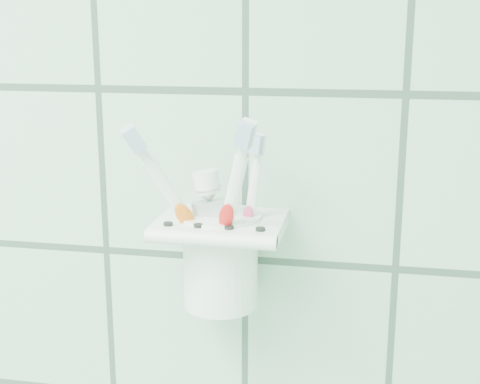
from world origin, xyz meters
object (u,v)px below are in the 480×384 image
object	(u,v)px
holder_bracket	(221,226)
toothpaste_tube	(226,227)
toothbrush_orange	(209,200)
toothbrush_pink	(237,197)
toothbrush_blue	(240,217)
cup	(221,256)

from	to	relation	value
holder_bracket	toothpaste_tube	bearing A→B (deg)	-28.13
toothbrush_orange	toothpaste_tube	size ratio (longest dim) A/B	1.46
holder_bracket	toothbrush_pink	size ratio (longest dim) A/B	0.61
toothbrush_orange	toothbrush_blue	bearing A→B (deg)	18.12
toothbrush_pink	toothbrush_orange	distance (m)	0.03
toothbrush_blue	toothbrush_pink	bearing A→B (deg)	159.68
toothbrush_orange	holder_bracket	bearing A→B (deg)	5.27
toothbrush_blue	toothpaste_tube	distance (m)	0.02
toothbrush_orange	toothpaste_tube	distance (m)	0.03
toothbrush_pink	toothpaste_tube	distance (m)	0.03
toothbrush_blue	toothpaste_tube	bearing A→B (deg)	-126.05
toothbrush_blue	holder_bracket	bearing A→B (deg)	-140.46
toothbrush_orange	toothpaste_tube	xyz separation A→B (m)	(0.02, -0.00, -0.03)
holder_bracket	toothbrush_pink	world-z (taller)	toothbrush_pink
cup	toothpaste_tube	bearing A→B (deg)	-43.79
cup	toothbrush_blue	distance (m)	0.05
toothbrush_pink	toothbrush_blue	xyz separation A→B (m)	(0.00, -0.00, -0.02)
holder_bracket	toothbrush_blue	distance (m)	0.02
holder_bracket	cup	world-z (taller)	same
toothpaste_tube	holder_bracket	bearing A→B (deg)	147.33
cup	toothbrush_pink	bearing A→B (deg)	16.29
holder_bracket	toothpaste_tube	distance (m)	0.01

